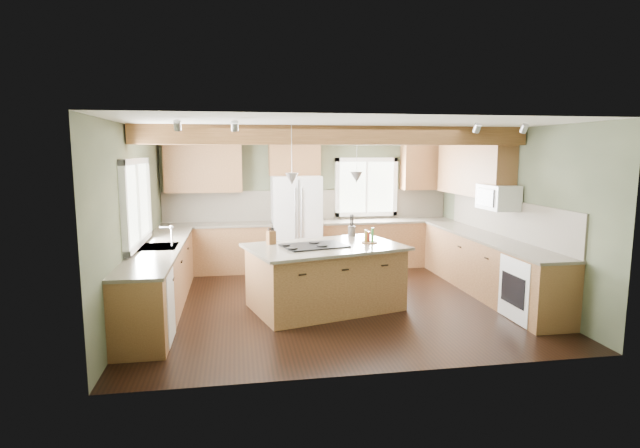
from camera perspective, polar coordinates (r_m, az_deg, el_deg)
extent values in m
plane|color=black|center=(7.62, 1.49, -8.87)|extent=(5.60, 5.60, 0.00)
plane|color=silver|center=(7.29, 1.57, 11.05)|extent=(5.60, 5.60, 0.00)
plane|color=#3D4531|center=(9.80, -1.28, 2.72)|extent=(5.60, 0.00, 5.60)
plane|color=#3D4531|center=(7.35, -20.44, 0.35)|extent=(0.00, 5.00, 5.00)
plane|color=#3D4531|center=(8.35, 20.75, 1.22)|extent=(0.00, 5.00, 5.00)
cube|color=#513017|center=(7.03, 1.98, 10.09)|extent=(5.55, 0.26, 0.26)
cube|color=#513017|center=(9.66, -1.22, 10.01)|extent=(5.55, 0.20, 0.10)
cube|color=brown|center=(9.79, -1.27, 2.19)|extent=(5.58, 0.03, 0.58)
cube|color=brown|center=(8.39, 20.46, 0.65)|extent=(0.03, 3.70, 0.58)
cube|color=brown|center=(9.53, -11.73, -2.83)|extent=(2.02, 0.60, 0.88)
cube|color=#464033|center=(9.45, -11.81, -0.09)|extent=(2.06, 0.64, 0.04)
cube|color=brown|center=(9.95, 7.51, -2.26)|extent=(2.62, 0.60, 0.88)
cube|color=#464033|center=(9.88, 7.56, 0.36)|extent=(2.66, 0.64, 0.04)
cube|color=brown|center=(7.50, -17.77, -6.06)|extent=(0.60, 3.70, 0.88)
cube|color=#464033|center=(7.41, -17.93, -2.61)|extent=(0.64, 3.74, 0.04)
cube|color=brown|center=(8.39, 18.50, -4.60)|extent=(0.60, 3.70, 0.88)
cube|color=#464033|center=(8.30, 18.65, -1.50)|extent=(0.64, 3.74, 0.04)
cube|color=brown|center=(9.50, -13.18, 6.27)|extent=(1.40, 0.35, 0.90)
cube|color=brown|center=(9.54, -2.95, 7.68)|extent=(0.96, 0.35, 0.70)
cube|color=brown|center=(9.01, 17.11, 6.02)|extent=(0.35, 2.20, 0.90)
cube|color=brown|center=(10.18, 11.86, 6.43)|extent=(0.90, 0.35, 0.90)
cube|color=white|center=(7.36, -20.31, 2.33)|extent=(0.04, 1.60, 1.05)
cube|color=white|center=(9.99, 5.29, 4.24)|extent=(1.10, 0.04, 1.00)
cube|color=#262628|center=(7.41, -17.93, -2.57)|extent=(0.50, 0.65, 0.03)
cylinder|color=#B2B2B7|center=(7.36, -16.60, -1.44)|extent=(0.02, 0.02, 0.28)
cube|color=white|center=(6.27, -19.36, -9.05)|extent=(0.60, 0.60, 0.84)
cube|color=white|center=(7.30, 23.24, -6.83)|extent=(0.60, 0.72, 0.84)
cube|color=white|center=(8.17, 19.68, 2.90)|extent=(0.40, 0.70, 0.38)
cone|color=#B2B2B7|center=(6.80, -3.24, 5.17)|extent=(0.18, 0.18, 0.16)
cone|color=#B2B2B7|center=(7.23, 4.19, 5.35)|extent=(0.18, 0.18, 0.16)
cube|color=white|center=(9.43, -2.75, 0.05)|extent=(0.90, 0.74, 1.80)
cube|color=brown|center=(7.22, 0.57, -6.21)|extent=(2.26, 1.72, 0.88)
cube|color=#464033|center=(7.12, 0.58, -2.62)|extent=(2.43, 1.88, 0.04)
cube|color=black|center=(7.05, -0.65, -2.49)|extent=(0.99, 0.79, 0.02)
cube|color=#57331A|center=(7.23, -5.59, -1.55)|extent=(0.14, 0.13, 0.20)
cylinder|color=#474039|center=(7.92, 3.64, -0.81)|extent=(0.12, 0.12, 0.16)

